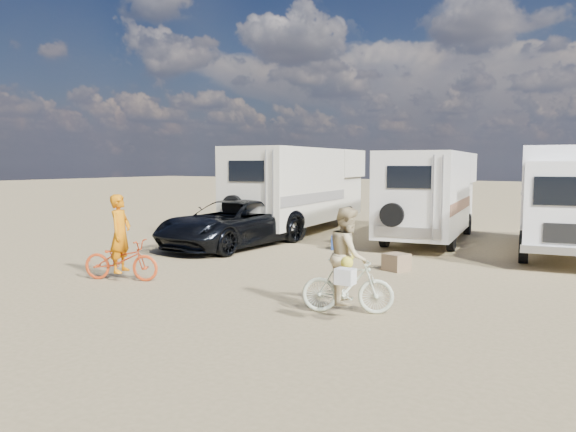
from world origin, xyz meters
The scene contains 11 objects.
ground centered at (0.00, 0.00, 0.00)m, with size 140.00×140.00×0.00m, color #9D875D.
rv_main centered at (0.08, 7.47, 1.42)m, with size 2.14×6.67×2.84m, color white, non-canonical shape.
rv_left centered at (-4.75, 7.49, 1.51)m, with size 2.26×7.69×3.02m, color beige, non-canonical shape.
box_truck centered at (4.12, 6.53, 1.48)m, with size 2.30×5.99×2.95m, color white, non-canonical shape.
dark_suv centered at (-4.57, 3.03, 0.70)m, with size 2.32×5.03×1.40m, color black.
bike_man centered at (-3.79, -1.93, 0.44)m, with size 0.58×1.67×0.88m, color #C23E15.
bike_woman centered at (1.46, -1.80, 0.46)m, with size 0.43×1.53×0.92m, color beige.
rider_man centered at (-3.79, -1.93, 0.83)m, with size 0.61×0.40×1.66m, color #CF6E06.
rider_woman centered at (1.46, -1.80, 0.80)m, with size 0.78×0.61×1.60m, color tan.
cooler centered at (-1.54, 4.26, 0.21)m, with size 0.53×0.38×0.42m, color navy.
crate centered at (0.90, 2.11, 0.20)m, with size 0.50×0.50×0.40m, color #826749.
Camera 1 is at (5.21, -9.99, 2.50)m, focal length 34.14 mm.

